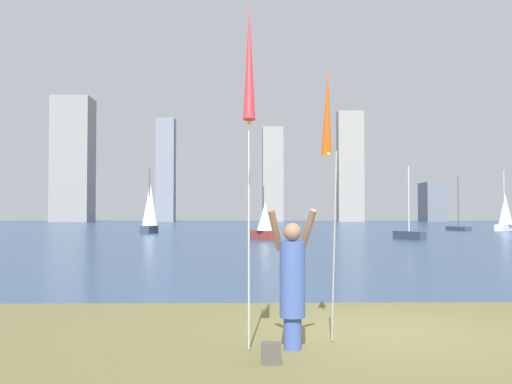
% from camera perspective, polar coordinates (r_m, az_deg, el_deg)
% --- Properties ---
extents(ground, '(120.00, 138.00, 0.12)m').
position_cam_1_polar(ground, '(60.45, 1.07, -3.74)').
color(ground, brown).
extents(person, '(0.71, 0.52, 1.93)m').
position_cam_1_polar(person, '(8.35, 3.48, -8.32)').
color(person, '#3F59A5').
rests_on(person, ground).
extents(kite_flag_left, '(0.16, 0.98, 4.65)m').
position_cam_1_polar(kite_flag_left, '(8.11, -0.65, 11.53)').
color(kite_flag_left, '#B2B2B7').
rests_on(kite_flag_left, ground).
extents(kite_flag_right, '(0.16, 1.12, 4.05)m').
position_cam_1_polar(kite_flag_right, '(9.23, 6.81, 7.04)').
color(kite_flag_right, '#B2B2B7').
rests_on(kite_flag_right, ground).
extents(bag, '(0.24, 0.19, 0.26)m').
position_cam_1_polar(bag, '(7.69, 1.45, -15.07)').
color(bag, '#4C4742').
rests_on(bag, ground).
extents(sailboat_0, '(1.77, 3.18, 5.53)m').
position_cam_1_polar(sailboat_0, '(64.21, 18.69, -3.21)').
color(sailboat_0, '#333D51').
rests_on(sailboat_0, ground).
extents(sailboat_1, '(1.63, 2.95, 5.79)m').
position_cam_1_polar(sailboat_1, '(54.20, -10.04, -1.46)').
color(sailboat_1, '#333D51').
rests_on(sailboat_1, ground).
extents(sailboat_2, '(1.99, 2.33, 3.64)m').
position_cam_1_polar(sailboat_2, '(40.77, 0.82, -2.89)').
color(sailboat_2, maroon).
rests_on(sailboat_2, ground).
extents(sailboat_3, '(2.66, 2.66, 6.09)m').
position_cam_1_polar(sailboat_3, '(65.08, 22.58, -1.80)').
color(sailboat_3, white).
rests_on(sailboat_3, ground).
extents(sailboat_6, '(1.60, 3.03, 5.05)m').
position_cam_1_polar(sailboat_6, '(42.60, 14.34, -3.86)').
color(sailboat_6, '#333D51').
rests_on(sailboat_6, ground).
extents(skyline_tower_0, '(7.03, 6.55, 23.42)m').
position_cam_1_polar(skyline_tower_0, '(118.36, -16.99, 2.95)').
color(skyline_tower_0, gray).
rests_on(skyline_tower_0, ground).
extents(skyline_tower_1, '(3.46, 3.82, 19.72)m').
position_cam_1_polar(skyline_tower_1, '(116.08, -8.57, 2.06)').
color(skyline_tower_1, gray).
rests_on(skyline_tower_1, ground).
extents(skyline_tower_2, '(3.94, 5.89, 18.37)m').
position_cam_1_polar(skyline_tower_2, '(117.94, 1.59, 1.65)').
color(skyline_tower_2, gray).
rests_on(skyline_tower_2, ground).
extents(skyline_tower_3, '(4.87, 3.25, 21.12)m').
position_cam_1_polar(skyline_tower_3, '(116.40, 8.93, 2.40)').
color(skyline_tower_3, gray).
rests_on(skyline_tower_3, ground).
extents(skyline_tower_4, '(4.18, 6.59, 7.70)m').
position_cam_1_polar(skyline_tower_4, '(124.21, 16.47, -0.91)').
color(skyline_tower_4, slate).
rests_on(skyline_tower_4, ground).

